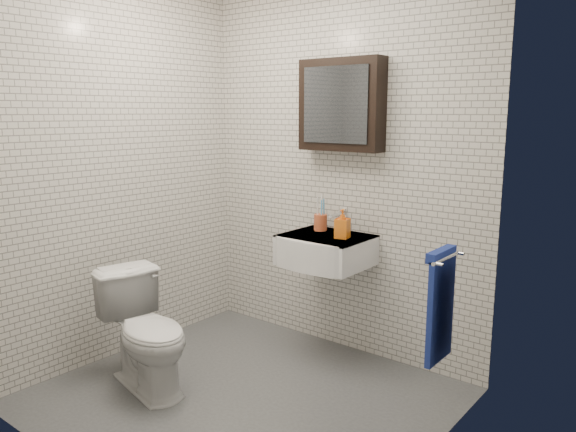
# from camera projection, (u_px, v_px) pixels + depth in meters

# --- Properties ---
(ground) EXTENTS (2.20, 2.00, 0.01)m
(ground) POSITION_uv_depth(u_px,v_px,m) (243.00, 396.00, 3.31)
(ground) COLOR #474A4E
(ground) RESTS_ON ground
(room_shell) EXTENTS (2.22, 2.02, 2.51)m
(room_shell) POSITION_uv_depth(u_px,v_px,m) (238.00, 147.00, 3.04)
(room_shell) COLOR silver
(room_shell) RESTS_ON ground
(washbasin) EXTENTS (0.55, 0.50, 0.20)m
(washbasin) POSITION_uv_depth(u_px,v_px,m) (323.00, 250.00, 3.70)
(washbasin) COLOR white
(washbasin) RESTS_ON room_shell
(faucet) EXTENTS (0.06, 0.20, 0.15)m
(faucet) POSITION_uv_depth(u_px,v_px,m) (339.00, 222.00, 3.83)
(faucet) COLOR silver
(faucet) RESTS_ON washbasin
(mirror_cabinet) EXTENTS (0.60, 0.15, 0.60)m
(mirror_cabinet) POSITION_uv_depth(u_px,v_px,m) (341.00, 105.00, 3.68)
(mirror_cabinet) COLOR black
(mirror_cabinet) RESTS_ON room_shell
(towel_rail) EXTENTS (0.09, 0.30, 0.58)m
(towel_rail) POSITION_uv_depth(u_px,v_px,m) (441.00, 301.00, 2.81)
(towel_rail) COLOR silver
(towel_rail) RESTS_ON room_shell
(toothbrush_cup) EXTENTS (0.09, 0.09, 0.25)m
(toothbrush_cup) POSITION_uv_depth(u_px,v_px,m) (321.00, 222.00, 3.86)
(toothbrush_cup) COLOR #C55631
(toothbrush_cup) RESTS_ON washbasin
(soap_bottle) EXTENTS (0.10, 0.11, 0.19)m
(soap_bottle) POSITION_uv_depth(u_px,v_px,m) (342.00, 224.00, 3.62)
(soap_bottle) COLOR orange
(soap_bottle) RESTS_ON washbasin
(toilet) EXTENTS (0.76, 0.54, 0.71)m
(toilet) POSITION_uv_depth(u_px,v_px,m) (147.00, 332.00, 3.37)
(toilet) COLOR white
(toilet) RESTS_ON ground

